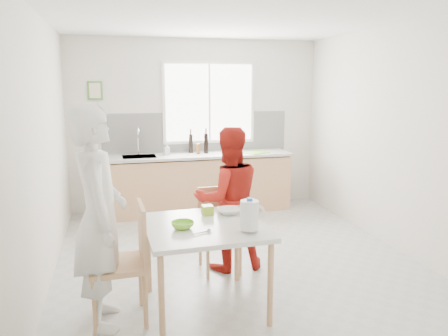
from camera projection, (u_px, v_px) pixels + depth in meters
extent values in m
plane|color=#B7B7B2|center=(234.00, 256.00, 5.14)|extent=(4.50, 4.50, 0.00)
plane|color=silver|center=(197.00, 125.00, 7.03)|extent=(4.00, 0.00, 4.00)
plane|color=silver|center=(330.00, 189.00, 2.74)|extent=(4.00, 0.00, 4.00)
plane|color=silver|center=(44.00, 149.00, 4.40)|extent=(0.00, 4.50, 4.50)
plane|color=silver|center=(391.00, 137.00, 5.37)|extent=(0.00, 4.50, 4.50)
plane|color=white|center=(235.00, 17.00, 4.63)|extent=(4.50, 4.50, 0.00)
cube|color=white|center=(209.00, 103.00, 6.99)|extent=(1.50, 0.03, 1.30)
cube|color=white|center=(209.00, 103.00, 6.97)|extent=(1.40, 0.02, 1.20)
cube|color=white|center=(209.00, 103.00, 6.97)|extent=(0.03, 0.03, 1.20)
cube|color=white|center=(197.00, 133.00, 7.04)|extent=(3.00, 0.02, 0.65)
cube|color=#4F893E|center=(95.00, 91.00, 6.53)|extent=(0.22, 0.02, 0.28)
cube|color=beige|center=(95.00, 91.00, 6.52)|extent=(0.16, 0.01, 0.22)
cube|color=tan|center=(201.00, 184.00, 6.92)|extent=(2.80, 0.60, 0.86)
cube|color=#3F3326|center=(201.00, 208.00, 6.99)|extent=(2.80, 0.54, 0.10)
cube|color=silver|center=(201.00, 155.00, 6.83)|extent=(2.84, 0.64, 0.04)
cube|color=#A5A5AA|center=(139.00, 157.00, 6.60)|extent=(0.50, 0.40, 0.03)
cylinder|color=silver|center=(138.00, 143.00, 6.71)|extent=(0.02, 0.02, 0.36)
torus|color=silver|center=(138.00, 132.00, 6.61)|extent=(0.02, 0.18, 0.18)
cube|color=silver|center=(204.00, 227.00, 3.83)|extent=(1.06, 1.06, 0.04)
cylinder|color=tan|center=(162.00, 300.00, 3.36)|extent=(0.05, 0.05, 0.73)
cylinder|color=tan|center=(148.00, 257.00, 4.20)|extent=(0.05, 0.05, 0.73)
cylinder|color=tan|center=(270.00, 286.00, 3.60)|extent=(0.05, 0.05, 0.73)
cylinder|color=tan|center=(237.00, 247.00, 4.45)|extent=(0.05, 0.05, 0.73)
cube|color=tan|center=(118.00, 265.00, 3.67)|extent=(0.48, 0.48, 0.04)
cube|color=tan|center=(142.00, 232.00, 3.68)|extent=(0.05, 0.45, 0.49)
cylinder|color=tan|center=(95.00, 286.00, 3.86)|extent=(0.04, 0.04, 0.48)
cylinder|color=tan|center=(95.00, 308.00, 3.48)|extent=(0.04, 0.04, 0.48)
cylinder|color=tan|center=(141.00, 281.00, 3.97)|extent=(0.04, 0.04, 0.48)
cylinder|color=tan|center=(146.00, 302.00, 3.59)|extent=(0.04, 0.04, 0.48)
cube|color=tan|center=(220.00, 231.00, 4.69)|extent=(0.43, 0.43, 0.04)
cube|color=tan|center=(215.00, 205.00, 4.82)|extent=(0.39, 0.04, 0.43)
cylinder|color=tan|center=(208.00, 259.00, 4.52)|extent=(0.04, 0.04, 0.42)
cylinder|color=tan|center=(240.00, 256.00, 4.62)|extent=(0.04, 0.04, 0.42)
cylinder|color=tan|center=(200.00, 247.00, 4.85)|extent=(0.04, 0.04, 0.42)
cylinder|color=tan|center=(230.00, 244.00, 4.95)|extent=(0.04, 0.04, 0.42)
imported|color=white|center=(99.00, 218.00, 3.56)|extent=(0.47, 0.69, 1.85)
imported|color=red|center=(229.00, 199.00, 4.70)|extent=(0.78, 0.61, 1.56)
imported|color=#7DD531|center=(183.00, 225.00, 3.71)|extent=(0.20, 0.20, 0.06)
imported|color=white|center=(229.00, 211.00, 4.13)|extent=(0.22, 0.22, 0.05)
cylinder|color=white|center=(249.00, 215.00, 3.62)|extent=(0.15, 0.15, 0.25)
cylinder|color=blue|center=(250.00, 200.00, 3.59)|extent=(0.05, 0.05, 0.03)
torus|color=white|center=(258.00, 212.00, 3.63)|extent=(0.12, 0.03, 0.12)
cube|color=#9EC52D|center=(207.00, 210.00, 4.10)|extent=(0.10, 0.10, 0.09)
cylinder|color=#A5A5AA|center=(201.00, 232.00, 3.59)|extent=(0.15, 0.07, 0.01)
cube|color=#75C22C|center=(257.00, 153.00, 6.93)|extent=(0.42, 0.37, 0.01)
cylinder|color=black|center=(206.00, 143.00, 6.86)|extent=(0.07, 0.07, 0.32)
cylinder|color=black|center=(191.00, 143.00, 6.92)|extent=(0.07, 0.07, 0.30)
cylinder|color=brown|center=(198.00, 149.00, 6.81)|extent=(0.06, 0.06, 0.16)
imported|color=#999999|center=(167.00, 149.00, 6.73)|extent=(0.09, 0.09, 0.18)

